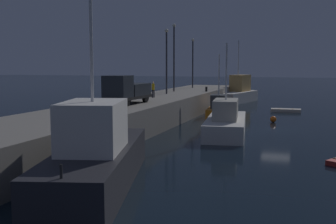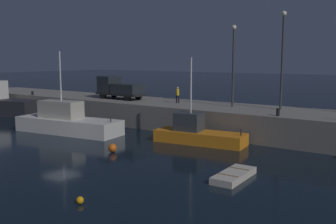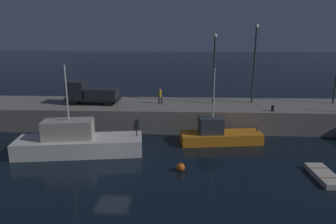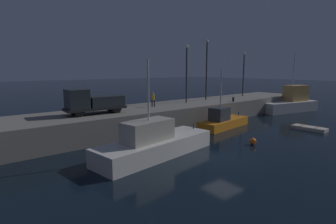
% 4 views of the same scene
% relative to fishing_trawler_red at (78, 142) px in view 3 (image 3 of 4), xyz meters
% --- Properties ---
extents(ground_plane, '(320.00, 320.00, 0.00)m').
position_rel_fishing_trawler_red_xyz_m(ground_plane, '(3.77, -3.82, -1.01)').
color(ground_plane, black).
extents(pier_quay, '(61.88, 7.28, 2.39)m').
position_rel_fishing_trawler_red_xyz_m(pier_quay, '(3.77, 8.97, 0.18)').
color(pier_quay, gray).
rests_on(pier_quay, ground).
extents(fishing_trawler_red, '(10.84, 4.52, 7.55)m').
position_rel_fishing_trawler_red_xyz_m(fishing_trawler_red, '(0.00, 0.00, 0.00)').
color(fishing_trawler_red, silver).
rests_on(fishing_trawler_red, ground).
extents(fishing_boat_white, '(7.72, 3.27, 6.97)m').
position_rel_fishing_trawler_red_xyz_m(fishing_boat_white, '(12.28, 3.21, -0.22)').
color(fishing_boat_white, orange).
rests_on(fishing_boat_white, ground).
extents(rowboat_white_mid, '(1.49, 3.61, 0.42)m').
position_rel_fishing_trawler_red_xyz_m(rowboat_white_mid, '(18.98, -3.75, -0.82)').
color(rowboat_white_mid, beige).
rests_on(rowboat_white_mid, ground).
extents(mooring_buoy_mid, '(0.63, 0.63, 0.63)m').
position_rel_fishing_trawler_red_xyz_m(mooring_buoy_mid, '(8.80, -3.11, -0.70)').
color(mooring_buoy_mid, orange).
rests_on(mooring_buoy_mid, ground).
extents(lamp_post_west, '(0.44, 0.44, 7.56)m').
position_rel_fishing_trawler_red_xyz_m(lamp_post_west, '(12.29, 9.52, 5.81)').
color(lamp_post_west, '#38383D').
rests_on(lamp_post_west, pier_quay).
extents(lamp_post_east, '(0.44, 0.44, 8.56)m').
position_rel_fishing_trawler_red_xyz_m(lamp_post_east, '(16.73, 10.06, 6.33)').
color(lamp_post_east, '#38383D').
rests_on(lamp_post_east, pier_quay).
extents(utility_truck, '(6.04, 2.28, 2.53)m').
position_rel_fishing_trawler_red_xyz_m(utility_truck, '(-1.29, 8.53, 2.60)').
color(utility_truck, black).
rests_on(utility_truck, pier_quay).
extents(dockworker, '(0.43, 0.35, 1.66)m').
position_rel_fishing_trawler_red_xyz_m(dockworker, '(6.42, 8.97, 2.31)').
color(dockworker, black).
rests_on(dockworker, pier_quay).
extents(bollard_west, '(0.28, 0.28, 0.60)m').
position_rel_fishing_trawler_red_xyz_m(bollard_west, '(17.94, 6.08, 1.67)').
color(bollard_west, black).
rests_on(bollard_west, pier_quay).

